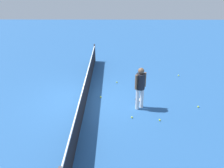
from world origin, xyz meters
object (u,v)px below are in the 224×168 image
tennis_ball_by_net (179,75)px  tennis_ball_stray_left (132,117)px  tennis_ball_near_player (160,120)px  tennis_ball_midcourt (198,107)px  tennis_ball_baseline (101,97)px  tennis_racket_near_player (139,100)px  tennis_ball_stray_right (117,82)px  player_near_side (140,85)px

tennis_ball_by_net → tennis_ball_stray_left: bearing=146.1°
tennis_ball_near_player → tennis_ball_midcourt: bearing=-60.3°
tennis_ball_baseline → tennis_racket_near_player: bearing=-97.3°
tennis_racket_near_player → tennis_ball_by_net: 3.55m
tennis_ball_by_net → tennis_ball_stray_right: (-0.89, 3.24, 0.00)m
tennis_ball_baseline → tennis_ball_stray_right: bearing=-24.5°
player_near_side → tennis_racket_near_player: (0.65, -0.04, -1.00)m
tennis_ball_midcourt → tennis_ball_stray_right: same height
tennis_ball_baseline → tennis_ball_midcourt: bearing=-101.6°
tennis_ball_near_player → tennis_ball_stray_right: (3.35, 1.52, 0.00)m
tennis_ball_stray_left → tennis_ball_midcourt: bearing=-73.7°
tennis_ball_stray_left → tennis_ball_near_player: bearing=-100.4°
tennis_ball_baseline → tennis_ball_near_player: bearing=-128.6°
tennis_ball_by_net → tennis_ball_midcourt: same height
tennis_ball_by_net → tennis_ball_baseline: same height
tennis_racket_near_player → tennis_ball_midcourt: bearing=-104.5°
player_near_side → tennis_ball_by_net: size_ratio=25.76×
tennis_ball_near_player → tennis_ball_stray_left: bearing=79.6°
player_near_side → tennis_ball_by_net: player_near_side is taller
tennis_ball_by_net → tennis_ball_baseline: size_ratio=1.00×
player_near_side → tennis_ball_stray_left: size_ratio=25.76×
player_near_side → tennis_ball_by_net: 4.20m
tennis_ball_baseline → tennis_ball_stray_right: size_ratio=1.00×
player_near_side → tennis_ball_midcourt: bearing=-88.7°
player_near_side → tennis_ball_baseline: 2.04m
tennis_ball_stray_right → tennis_ball_by_net: bearing=-74.7°
tennis_ball_by_net → tennis_ball_midcourt: 3.26m
player_near_side → tennis_ball_baseline: player_near_side is taller
player_near_side → tennis_ball_stray_right: (2.43, 0.86, -0.98)m
player_near_side → tennis_ball_midcourt: (0.05, -2.36, -0.98)m
tennis_racket_near_player → tennis_ball_near_player: (-1.57, -0.62, 0.02)m
tennis_ball_midcourt → tennis_ball_by_net: bearing=-0.3°
tennis_ball_baseline → tennis_ball_stray_left: (-1.60, -1.23, 0.00)m
tennis_ball_stray_left → tennis_ball_stray_right: same height
tennis_ball_baseline → tennis_ball_stray_left: same height
player_near_side → tennis_ball_midcourt: player_near_side is taller
tennis_ball_by_net → tennis_ball_stray_left: size_ratio=1.00×
tennis_ball_midcourt → tennis_ball_baseline: 4.02m
tennis_ball_near_player → tennis_ball_stray_left: 1.01m
player_near_side → tennis_ball_near_player: bearing=-144.5°
tennis_ball_midcourt → tennis_ball_stray_left: 2.82m
tennis_ball_stray_left → tennis_ball_by_net: bearing=-33.9°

